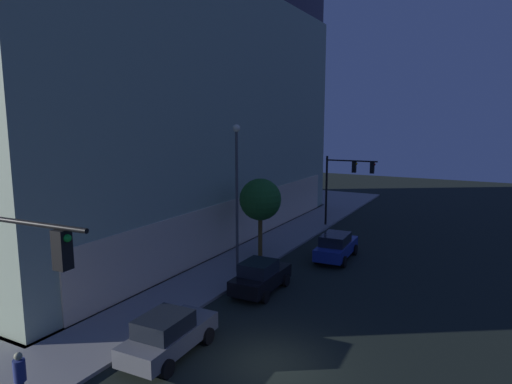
# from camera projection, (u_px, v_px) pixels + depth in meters

# --- Properties ---
(ground_plane) EXTENTS (120.00, 120.00, 0.00)m
(ground_plane) POSITION_uv_depth(u_px,v_px,m) (270.00, 365.00, 16.28)
(ground_plane) COLOR black
(modern_building) EXTENTS (34.32, 21.92, 20.86)m
(modern_building) POSITION_uv_depth(u_px,v_px,m) (126.00, 102.00, 35.56)
(modern_building) COLOR #4C4C51
(modern_building) RESTS_ON ground
(traffic_light_far_corner) EXTENTS (0.46, 4.22, 5.84)m
(traffic_light_far_corner) POSITION_uv_depth(u_px,v_px,m) (346.00, 177.00, 36.57)
(traffic_light_far_corner) COLOR black
(traffic_light_far_corner) RESTS_ON sidewalk_corner
(street_lamp_sidewalk) EXTENTS (0.44, 0.44, 8.52)m
(street_lamp_sidewalk) POSITION_uv_depth(u_px,v_px,m) (237.00, 182.00, 25.18)
(street_lamp_sidewalk) COLOR #494949
(street_lamp_sidewalk) RESTS_ON sidewalk_corner
(sidewalk_tree) EXTENTS (2.69, 2.69, 5.09)m
(sidewalk_tree) POSITION_uv_depth(u_px,v_px,m) (260.00, 200.00, 28.47)
(sidewalk_tree) COLOR brown
(sidewalk_tree) RESTS_ON sidewalk_corner
(pedestrian_waiting) EXTENTS (0.36, 0.36, 1.83)m
(pedestrian_waiting) POSITION_uv_depth(u_px,v_px,m) (20.00, 375.00, 13.43)
(pedestrian_waiting) COLOR #2D3851
(pedestrian_waiting) RESTS_ON sidewalk_corner
(car_grey) EXTENTS (4.35, 2.08, 1.69)m
(car_grey) POSITION_uv_depth(u_px,v_px,m) (168.00, 334.00, 16.84)
(car_grey) COLOR slate
(car_grey) RESTS_ON ground
(car_black) EXTENTS (4.15, 2.00, 1.71)m
(car_black) POSITION_uv_depth(u_px,v_px,m) (260.00, 276.00, 23.15)
(car_black) COLOR black
(car_black) RESTS_ON ground
(car_blue) EXTENTS (4.68, 2.13, 1.73)m
(car_blue) POSITION_uv_depth(u_px,v_px,m) (336.00, 246.00, 28.63)
(car_blue) COLOR navy
(car_blue) RESTS_ON ground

